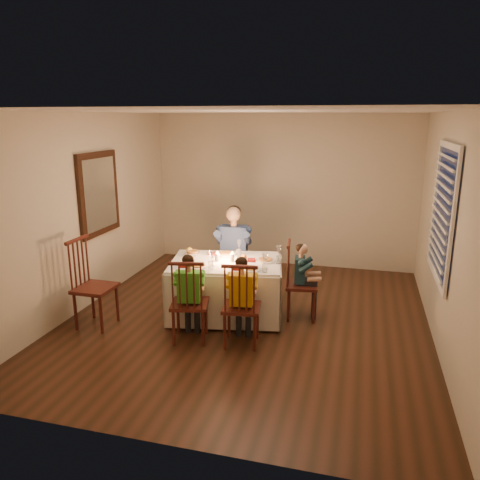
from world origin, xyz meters
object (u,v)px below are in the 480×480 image
(adult, at_px, (234,294))
(child_green, at_px, (191,339))
(dining_table, at_px, (226,277))
(chair_end, at_px, (300,317))
(chair_near_left, at_px, (191,339))
(chair_adult, at_px, (234,294))
(child_teal, at_px, (300,317))
(serving_bowl, at_px, (192,254))
(chair_extra, at_px, (98,325))
(child_yellow, at_px, (241,343))
(chair_near_right, at_px, (241,343))

(adult, relative_size, child_green, 1.26)
(dining_table, bearing_deg, chair_end, -0.11)
(chair_near_left, relative_size, adult, 0.77)
(chair_adult, relative_size, child_teal, 1.02)
(adult, bearing_deg, serving_bowl, -129.13)
(chair_end, relative_size, child_teal, 1.02)
(chair_extra, distance_m, child_green, 1.26)
(chair_adult, xyz_separation_m, child_yellow, (0.50, -1.47, 0.00))
(serving_bowl, bearing_deg, chair_near_left, -71.81)
(chair_adult, height_order, child_yellow, child_yellow)
(chair_extra, relative_size, child_green, 1.07)
(chair_near_left, xyz_separation_m, serving_bowl, (-0.30, 0.92, 0.77))
(child_yellow, bearing_deg, serving_bowl, -51.09)
(chair_end, distance_m, child_teal, 0.00)
(chair_near_right, distance_m, chair_extra, 1.87)
(chair_adult, relative_size, chair_end, 1.00)
(child_green, distance_m, serving_bowl, 1.23)
(chair_adult, distance_m, chair_end, 1.20)
(child_teal, bearing_deg, chair_near_right, 141.39)
(chair_end, height_order, child_yellow, child_yellow)
(chair_near_right, height_order, child_teal, chair_near_right)
(serving_bowl, bearing_deg, chair_end, 2.01)
(child_green, bearing_deg, chair_adult, -106.69)
(child_teal, bearing_deg, serving_bowl, 84.89)
(chair_near_left, distance_m, serving_bowl, 1.23)
(dining_table, height_order, child_green, dining_table)
(dining_table, xyz_separation_m, serving_bowl, (-0.50, 0.13, 0.24))
(dining_table, relative_size, chair_end, 1.58)
(adult, bearing_deg, child_teal, -33.20)
(dining_table, bearing_deg, chair_adult, 86.79)
(serving_bowl, bearing_deg, chair_extra, -138.46)
(dining_table, distance_m, child_green, 0.97)
(child_green, relative_size, child_teal, 1.06)
(chair_extra, bearing_deg, adult, -42.14)
(child_green, relative_size, serving_bowl, 5.26)
(chair_adult, xyz_separation_m, chair_near_left, (-0.10, -1.52, 0.00))
(chair_near_left, height_order, serving_bowl, serving_bowl)
(chair_near_left, bearing_deg, serving_bowl, -84.68)
(chair_extra, xyz_separation_m, child_teal, (2.43, 0.90, 0.00))
(chair_adult, distance_m, adult, 0.00)
(chair_end, height_order, child_green, child_green)
(chair_extra, bearing_deg, child_yellow, -89.40)
(child_teal, height_order, serving_bowl, serving_bowl)
(chair_near_right, bearing_deg, chair_end, -128.96)
(chair_near_right, relative_size, chair_extra, 0.90)
(chair_extra, xyz_separation_m, serving_bowl, (0.96, 0.85, 0.77))
(chair_extra, relative_size, child_teal, 1.13)
(dining_table, xyz_separation_m, chair_adult, (-0.10, 0.74, -0.53))
(dining_table, xyz_separation_m, chair_extra, (-1.46, -0.72, -0.53))
(chair_near_left, relative_size, chair_near_right, 1.00)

